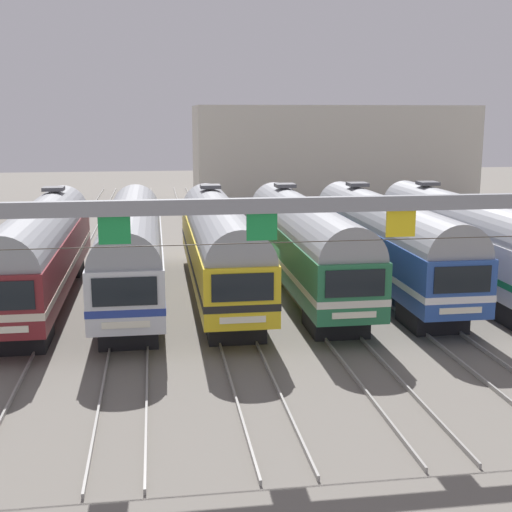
{
  "coord_description": "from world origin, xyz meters",
  "views": [
    {
      "loc": [
        -5.16,
        -33.07,
        8.8
      ],
      "look_at": [
        -0.72,
        -2.9,
        2.58
      ],
      "focal_mm": 48.45,
      "sensor_mm": 36.0,
      "label": 1
    }
  ],
  "objects_px": {
    "commuter_train_yellow": "(219,243)",
    "commuter_train_blue": "(385,239)",
    "catenary_gantry": "(332,234)",
    "commuter_train_white": "(464,236)",
    "commuter_train_maroon": "(41,248)",
    "commuter_train_silver": "(132,245)",
    "commuter_train_green": "(304,241)"
  },
  "relations": [
    {
      "from": "commuter_train_maroon",
      "to": "commuter_train_green",
      "type": "distance_m",
      "value": 12.63
    },
    {
      "from": "commuter_train_blue",
      "to": "commuter_train_silver",
      "type": "bearing_deg",
      "value": -179.98
    },
    {
      "from": "commuter_train_blue",
      "to": "catenary_gantry",
      "type": "xyz_separation_m",
      "value": [
        -6.31,
        -13.5,
        2.67
      ]
    },
    {
      "from": "commuter_train_white",
      "to": "catenary_gantry",
      "type": "bearing_deg",
      "value": -127.93
    },
    {
      "from": "commuter_train_blue",
      "to": "commuter_train_white",
      "type": "distance_m",
      "value": 4.21
    },
    {
      "from": "catenary_gantry",
      "to": "commuter_train_yellow",
      "type": "bearing_deg",
      "value": 98.86
    },
    {
      "from": "commuter_train_silver",
      "to": "commuter_train_blue",
      "type": "relative_size",
      "value": 1.0
    },
    {
      "from": "catenary_gantry",
      "to": "commuter_train_green",
      "type": "bearing_deg",
      "value": 81.14
    },
    {
      "from": "commuter_train_maroon",
      "to": "commuter_train_yellow",
      "type": "bearing_deg",
      "value": 0.0
    },
    {
      "from": "commuter_train_white",
      "to": "catenary_gantry",
      "type": "relative_size",
      "value": 0.69
    },
    {
      "from": "commuter_train_silver",
      "to": "commuter_train_yellow",
      "type": "distance_m",
      "value": 4.21
    },
    {
      "from": "commuter_train_blue",
      "to": "commuter_train_white",
      "type": "xyz_separation_m",
      "value": [
        4.21,
        0.0,
        0.0
      ]
    },
    {
      "from": "commuter_train_silver",
      "to": "commuter_train_green",
      "type": "bearing_deg",
      "value": 0.03
    },
    {
      "from": "commuter_train_blue",
      "to": "catenary_gantry",
      "type": "height_order",
      "value": "catenary_gantry"
    },
    {
      "from": "catenary_gantry",
      "to": "commuter_train_maroon",
      "type": "bearing_deg",
      "value": 127.93
    },
    {
      "from": "commuter_train_green",
      "to": "commuter_train_yellow",
      "type": "bearing_deg",
      "value": 180.0
    },
    {
      "from": "commuter_train_maroon",
      "to": "commuter_train_yellow",
      "type": "xyz_separation_m",
      "value": [
        8.42,
        0.0,
        0.0
      ]
    },
    {
      "from": "commuter_train_blue",
      "to": "commuter_train_yellow",
      "type": "bearing_deg",
      "value": 180.0
    },
    {
      "from": "commuter_train_yellow",
      "to": "commuter_train_blue",
      "type": "bearing_deg",
      "value": 0.0
    },
    {
      "from": "commuter_train_white",
      "to": "catenary_gantry",
      "type": "distance_m",
      "value": 17.32
    },
    {
      "from": "commuter_train_yellow",
      "to": "commuter_train_blue",
      "type": "height_order",
      "value": "same"
    },
    {
      "from": "commuter_train_blue",
      "to": "catenary_gantry",
      "type": "distance_m",
      "value": 15.14
    },
    {
      "from": "commuter_train_blue",
      "to": "commuter_train_green",
      "type": "bearing_deg",
      "value": 180.0
    },
    {
      "from": "commuter_train_yellow",
      "to": "commuter_train_blue",
      "type": "xyz_separation_m",
      "value": [
        8.42,
        0.0,
        0.0
      ]
    },
    {
      "from": "commuter_train_silver",
      "to": "commuter_train_green",
      "type": "xyz_separation_m",
      "value": [
        8.42,
        0.0,
        0.0
      ]
    },
    {
      "from": "commuter_train_silver",
      "to": "commuter_train_white",
      "type": "xyz_separation_m",
      "value": [
        16.83,
        0.0,
        0.0
      ]
    },
    {
      "from": "commuter_train_maroon",
      "to": "catenary_gantry",
      "type": "bearing_deg",
      "value": -52.07
    },
    {
      "from": "commuter_train_yellow",
      "to": "commuter_train_green",
      "type": "distance_m",
      "value": 4.21
    },
    {
      "from": "commuter_train_silver",
      "to": "commuter_train_maroon",
      "type": "bearing_deg",
      "value": 179.94
    },
    {
      "from": "commuter_train_white",
      "to": "commuter_train_blue",
      "type": "bearing_deg",
      "value": 180.0
    },
    {
      "from": "commuter_train_maroon",
      "to": "commuter_train_blue",
      "type": "distance_m",
      "value": 16.83
    },
    {
      "from": "commuter_train_maroon",
      "to": "commuter_train_blue",
      "type": "bearing_deg",
      "value": 0.0
    }
  ]
}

